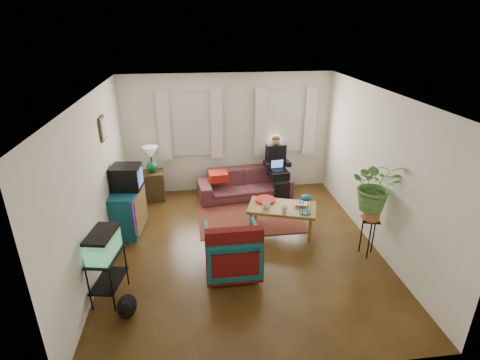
{
  "coord_description": "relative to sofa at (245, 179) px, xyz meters",
  "views": [
    {
      "loc": [
        -0.73,
        -5.36,
        3.6
      ],
      "look_at": [
        0.0,
        0.4,
        1.1
      ],
      "focal_mm": 28.0,
      "sensor_mm": 36.0,
      "label": 1
    }
  ],
  "objects": [
    {
      "name": "floor",
      "position": [
        -0.31,
        -2.05,
        -0.4
      ],
      "size": [
        4.5,
        5.0,
        0.01
      ],
      "primitive_type": "cube",
      "color": "#4F2B14",
      "rests_on": "ground"
    },
    {
      "name": "ceiling",
      "position": [
        -0.31,
        -2.05,
        2.2
      ],
      "size": [
        4.5,
        5.0,
        0.01
      ],
      "primitive_type": "cube",
      "color": "white",
      "rests_on": "wall_back"
    },
    {
      "name": "wall_back",
      "position": [
        -0.31,
        0.45,
        0.9
      ],
      "size": [
        4.5,
        0.01,
        2.6
      ],
      "primitive_type": "cube",
      "color": "silver",
      "rests_on": "floor"
    },
    {
      "name": "wall_front",
      "position": [
        -0.31,
        -4.55,
        0.9
      ],
      "size": [
        4.5,
        0.01,
        2.6
      ],
      "primitive_type": "cube",
      "color": "silver",
      "rests_on": "floor"
    },
    {
      "name": "wall_left",
      "position": [
        -2.56,
        -2.05,
        0.9
      ],
      "size": [
        0.01,
        5.0,
        2.6
      ],
      "primitive_type": "cube",
      "color": "silver",
      "rests_on": "floor"
    },
    {
      "name": "wall_right",
      "position": [
        1.94,
        -2.05,
        0.9
      ],
      "size": [
        0.01,
        5.0,
        2.6
      ],
      "primitive_type": "cube",
      "color": "silver",
      "rests_on": "floor"
    },
    {
      "name": "window_left",
      "position": [
        -1.11,
        0.43,
        1.15
      ],
      "size": [
        1.08,
        0.04,
        1.38
      ],
      "primitive_type": "cube",
      "color": "white",
      "rests_on": "wall_back"
    },
    {
      "name": "window_right",
      "position": [
        0.94,
        0.43,
        1.15
      ],
      "size": [
        1.08,
        0.04,
        1.38
      ],
      "primitive_type": "cube",
      "color": "white",
      "rests_on": "wall_back"
    },
    {
      "name": "curtains_left",
      "position": [
        -1.11,
        0.35,
        1.15
      ],
      "size": [
        1.36,
        0.06,
        1.5
      ],
      "primitive_type": "cube",
      "color": "white",
      "rests_on": "wall_back"
    },
    {
      "name": "curtains_right",
      "position": [
        0.94,
        0.35,
        1.15
      ],
      "size": [
        1.36,
        0.06,
        1.5
      ],
      "primitive_type": "cube",
      "color": "white",
      "rests_on": "wall_back"
    },
    {
      "name": "picture_frame",
      "position": [
        -2.52,
        -1.2,
        1.55
      ],
      "size": [
        0.04,
        0.32,
        0.4
      ],
      "primitive_type": "cube",
      "color": "#3D2616",
      "rests_on": "wall_left"
    },
    {
      "name": "area_rug",
      "position": [
        -0.04,
        -0.92,
        -0.39
      ],
      "size": [
        2.02,
        1.63,
        0.01
      ],
      "primitive_type": "cube",
      "rotation": [
        0.0,
        0.0,
        0.01
      ],
      "color": "maroon",
      "rests_on": "floor"
    },
    {
      "name": "sofa",
      "position": [
        0.0,
        0.0,
        0.0
      ],
      "size": [
        2.1,
        1.02,
        0.79
      ],
      "primitive_type": "imported",
      "rotation": [
        0.0,
        0.0,
        0.12
      ],
      "color": "brown",
      "rests_on": "floor"
    },
    {
      "name": "seated_person",
      "position": [
        0.72,
        0.08,
        0.21
      ],
      "size": [
        0.57,
        0.68,
        1.2
      ],
      "primitive_type": null,
      "rotation": [
        0.0,
        0.0,
        0.12
      ],
      "color": "black",
      "rests_on": "sofa"
    },
    {
      "name": "side_table",
      "position": [
        -1.96,
        0.1,
        -0.08
      ],
      "size": [
        0.46,
        0.46,
        0.62
      ],
      "primitive_type": "cube",
      "rotation": [
        0.0,
        0.0,
        0.07
      ],
      "color": "#3E2217",
      "rests_on": "floor"
    },
    {
      "name": "table_lamp",
      "position": [
        -1.96,
        0.1,
        0.5
      ],
      "size": [
        0.34,
        0.34,
        0.57
      ],
      "primitive_type": null,
      "rotation": [
        0.0,
        0.0,
        0.07
      ],
      "color": "white",
      "rests_on": "side_table"
    },
    {
      "name": "dresser",
      "position": [
        -2.3,
        -1.19,
        0.01
      ],
      "size": [
        0.54,
        0.94,
        0.81
      ],
      "primitive_type": "cube",
      "rotation": [
        0.0,
        0.0,
        -0.11
      ],
      "color": "navy",
      "rests_on": "floor"
    },
    {
      "name": "crt_tv",
      "position": [
        -2.27,
        -1.1,
        0.63
      ],
      "size": [
        0.54,
        0.5,
        0.43
      ],
      "primitive_type": "cube",
      "rotation": [
        0.0,
        0.0,
        -0.11
      ],
      "color": "black",
      "rests_on": "dresser"
    },
    {
      "name": "aquarium_stand",
      "position": [
        -2.31,
        -3.02,
        -0.05
      ],
      "size": [
        0.45,
        0.67,
        0.69
      ],
      "primitive_type": "cube",
      "rotation": [
        0.0,
        0.0,
        -0.18
      ],
      "color": "black",
      "rests_on": "floor"
    },
    {
      "name": "aquarium",
      "position": [
        -2.31,
        -3.02,
        0.48
      ],
      "size": [
        0.41,
        0.61,
        0.36
      ],
      "primitive_type": "cube",
      "rotation": [
        0.0,
        0.0,
        -0.18
      ],
      "color": "#7FD899",
      "rests_on": "aquarium_stand"
    },
    {
      "name": "black_cat",
      "position": [
        -2.03,
        -3.4,
        -0.23
      ],
      "size": [
        0.28,
        0.4,
        0.33
      ],
      "primitive_type": "ellipsoid",
      "rotation": [
        0.0,
        0.0,
        0.06
      ],
      "color": "black",
      "rests_on": "floor"
    },
    {
      "name": "armchair",
      "position": [
        -0.55,
        -2.65,
        0.01
      ],
      "size": [
        0.81,
        0.76,
        0.82
      ],
      "primitive_type": "imported",
      "rotation": [
        0.0,
        0.0,
        3.15
      ],
      "color": "#11606A",
      "rests_on": "floor"
    },
    {
      "name": "serape_throw",
      "position": [
        -0.55,
        -2.97,
        0.19
      ],
      "size": [
        0.83,
        0.2,
        0.68
      ],
      "primitive_type": "cube",
      "rotation": [
        0.0,
        0.0,
        0.01
      ],
      "color": "#9E0A0A",
      "rests_on": "armchair"
    },
    {
      "name": "coffee_table",
      "position": [
        0.47,
        -1.55,
        -0.15
      ],
      "size": [
        1.35,
        1.0,
        0.5
      ],
      "primitive_type": "cube",
      "rotation": [
        0.0,
        0.0,
        -0.33
      ],
      "color": "brown",
      "rests_on": "floor"
    },
    {
      "name": "cup_a",
      "position": [
        0.18,
        -1.57,
        0.15
      ],
      "size": [
        0.17,
        0.17,
        0.11
      ],
      "primitive_type": "imported",
      "rotation": [
        0.0,
        0.0,
        -0.33
      ],
      "color": "white",
      "rests_on": "coffee_table"
    },
    {
      "name": "cup_b",
      "position": [
        0.46,
        -1.76,
        0.15
      ],
      "size": [
        0.14,
        0.14,
        0.1
      ],
      "primitive_type": "imported",
      "rotation": [
        0.0,
        0.0,
        -0.33
      ],
      "color": "beige",
      "rests_on": "coffee_table"
    },
    {
      "name": "bowl",
      "position": [
        0.82,
        -1.55,
        0.13
      ],
      "size": [
        0.3,
        0.3,
        0.06
      ],
      "primitive_type": "imported",
      "rotation": [
        0.0,
        0.0,
        -0.33
      ],
      "color": "white",
      "rests_on": "coffee_table"
    },
    {
      "name": "snack_tray",
      "position": [
        0.21,
        -1.29,
        0.12
      ],
      "size": [
        0.47,
        0.47,
        0.04
      ],
      "primitive_type": "cylinder",
      "rotation": [
        0.0,
        0.0,
        -0.33
      ],
      "color": "#B21414",
      "rests_on": "coffee_table"
    },
    {
      "name": "birdcage",
      "position": [
        0.81,
        -1.84,
        0.28
      ],
      "size": [
        0.25,
        0.25,
        0.35
      ],
      "primitive_type": null,
      "rotation": [
        0.0,
        0.0,
        -0.33
      ],
      "color": "#115B6B",
      "rests_on": "coffee_table"
    },
    {
      "name": "plant_stand",
      "position": [
        1.7,
        -2.47,
        -0.06
      ],
      "size": [
        0.34,
        0.34,
        0.66
      ],
      "primitive_type": "cube",
      "rotation": [
        0.0,
        0.0,
        -0.26
      ],
      "color": "black",
      "rests_on": "floor"
    },
    {
      "name": "potted_plant",
      "position": [
        1.7,
        -2.47,
        0.73
      ],
      "size": [
        0.9,
        0.83,
        0.84
      ],
      "primitive_type": "imported",
      "rotation": [
        0.0,
        0.0,
        -0.26
      ],
      "color": "#599947",
      "rests_on": "plant_stand"
    }
  ]
}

